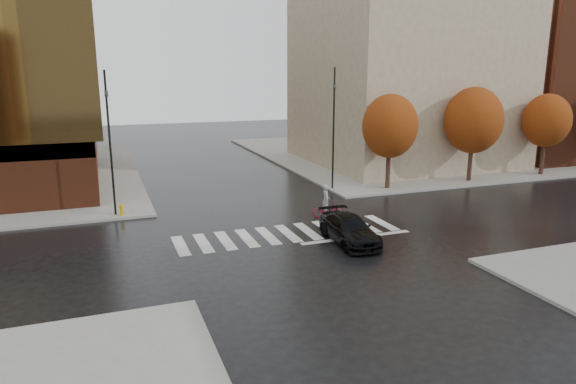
% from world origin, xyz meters
% --- Properties ---
extents(ground, '(120.00, 120.00, 0.00)m').
position_xyz_m(ground, '(0.00, 0.00, 0.00)').
color(ground, black).
rests_on(ground, ground).
extents(sidewalk_ne, '(30.00, 30.00, 0.15)m').
position_xyz_m(sidewalk_ne, '(21.00, 21.00, 0.07)').
color(sidewalk_ne, gray).
rests_on(sidewalk_ne, ground).
extents(crosswalk, '(12.00, 3.00, 0.01)m').
position_xyz_m(crosswalk, '(0.00, 0.50, 0.01)').
color(crosswalk, silver).
rests_on(crosswalk, ground).
extents(building_ne_tan, '(16.00, 16.00, 18.00)m').
position_xyz_m(building_ne_tan, '(17.00, 17.00, 9.15)').
color(building_ne_tan, gray).
rests_on(building_ne_tan, sidewalk_ne).
extents(building_ne_brick, '(14.00, 14.00, 14.00)m').
position_xyz_m(building_ne_brick, '(33.00, 16.00, 7.15)').
color(building_ne_brick, '#5E2916').
rests_on(building_ne_brick, sidewalk_ne).
extents(building_nw_far, '(14.00, 12.00, 20.00)m').
position_xyz_m(building_nw_far, '(-16.00, 37.00, 10.15)').
color(building_nw_far, gray).
rests_on(building_nw_far, sidewalk_nw).
extents(tree_ne_a, '(3.80, 3.80, 6.50)m').
position_xyz_m(tree_ne_a, '(10.00, 7.40, 4.46)').
color(tree_ne_a, black).
rests_on(tree_ne_a, sidewalk_ne).
extents(tree_ne_b, '(4.20, 4.20, 6.89)m').
position_xyz_m(tree_ne_b, '(17.00, 7.40, 4.62)').
color(tree_ne_b, black).
rests_on(tree_ne_b, sidewalk_ne).
extents(tree_ne_c, '(3.60, 3.60, 6.31)m').
position_xyz_m(tree_ne_c, '(24.00, 7.40, 4.37)').
color(tree_ne_c, black).
rests_on(tree_ne_c, sidewalk_ne).
extents(sedan, '(2.01, 4.58, 1.31)m').
position_xyz_m(sedan, '(2.31, -1.80, 0.65)').
color(sedan, black).
rests_on(sedan, ground).
extents(cyclist, '(1.80, 1.03, 1.93)m').
position_xyz_m(cyclist, '(3.08, 2.50, 0.66)').
color(cyclist, maroon).
rests_on(cyclist, ground).
extents(traffic_light_nw, '(0.23, 0.20, 8.07)m').
position_xyz_m(traffic_light_nw, '(-8.19, 6.85, 4.84)').
color(traffic_light_nw, black).
rests_on(traffic_light_nw, sidewalk_nw).
extents(traffic_light_ne, '(0.19, 0.23, 8.26)m').
position_xyz_m(traffic_light_ne, '(6.30, 8.58, 4.97)').
color(traffic_light_ne, black).
rests_on(traffic_light_ne, sidewalk_ne).
extents(fire_hydrant, '(0.23, 0.23, 0.66)m').
position_xyz_m(fire_hydrant, '(-7.86, 6.50, 0.51)').
color(fire_hydrant, '#C89D0B').
rests_on(fire_hydrant, sidewalk_nw).
extents(manhole, '(0.72, 0.72, 0.01)m').
position_xyz_m(manhole, '(2.80, 1.84, 0.01)').
color(manhole, '#422817').
rests_on(manhole, ground).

